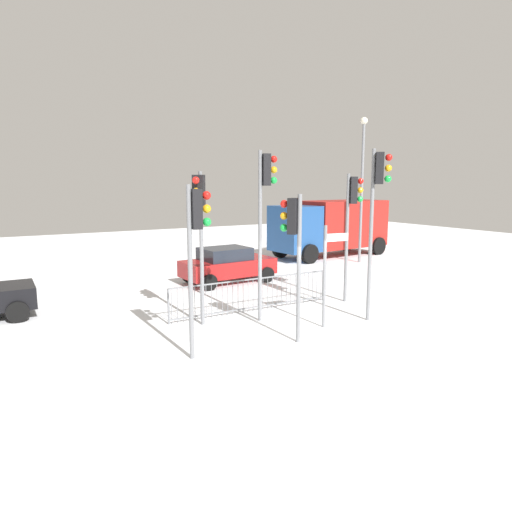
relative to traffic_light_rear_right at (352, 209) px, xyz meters
name	(u,v)px	position (x,y,z in m)	size (l,w,h in m)	color
ground_plane	(301,334)	(-3.52, -2.06, -3.22)	(60.00, 60.00, 0.00)	white
traffic_light_rear_right	(352,209)	(0.00, 0.00, 0.00)	(0.53, 0.40, 4.39)	slate
traffic_light_foreground_left	(377,197)	(-0.91, -2.08, 0.46)	(0.48, 0.45, 5.04)	slate
traffic_light_mid_left	(265,198)	(-3.73, -0.46, 0.43)	(0.56, 0.36, 5.00)	slate
traffic_light_mid_right	(196,232)	(-6.62, -2.25, -0.25)	(0.57, 0.34, 4.04)	slate
traffic_light_rear_left	(199,214)	(-5.59, -0.04, 0.01)	(0.45, 0.48, 4.39)	slate
traffic_light_foreground_right	(294,235)	(-4.06, -2.43, -0.43)	(0.44, 0.49, 3.80)	slate
direction_sign_post	(327,271)	(-2.55, -1.90, -1.58)	(0.79, 0.14, 2.92)	slate
pedestrian_guard_railing	(253,294)	(-3.52, 0.57, -2.66)	(5.72, 0.08, 1.07)	slate
car_red_mid	(227,264)	(-2.30, 4.87, -2.45)	(3.91, 2.14, 1.47)	maroon
delivery_truck	(331,225)	(5.91, 8.32, -1.48)	(7.23, 3.24, 3.10)	maroon
street_lamp	(362,176)	(5.90, 5.93, 1.22)	(0.36, 0.36, 7.32)	slate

